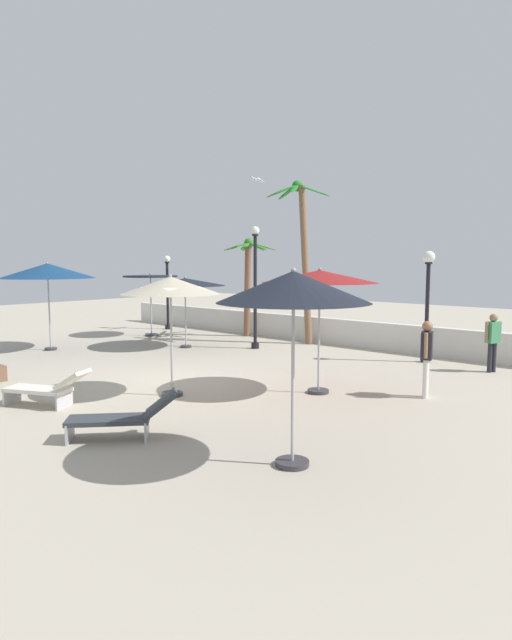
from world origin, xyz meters
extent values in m
plane|color=#B2A893|center=(0.00, 0.00, 0.00)|extent=(56.00, 56.00, 0.00)
cube|color=silver|center=(0.00, 8.27, 0.47)|extent=(25.20, 0.30, 0.95)
cylinder|color=#333338|center=(-7.45, 0.54, 0.04)|extent=(0.42, 0.42, 0.08)
cylinder|color=#A5A5AD|center=(-7.45, 0.54, 1.27)|extent=(0.05, 0.05, 2.54)
cone|color=navy|center=(-7.45, 0.54, 2.74)|extent=(3.16, 3.16, 0.51)
sphere|color=#99999E|center=(-7.45, 0.54, 3.00)|extent=(0.08, 0.08, 0.08)
cylinder|color=#333338|center=(0.67, -0.74, 0.04)|extent=(0.48, 0.48, 0.08)
cylinder|color=#A5A5AD|center=(0.67, -0.74, 1.19)|extent=(0.05, 0.05, 2.38)
cone|color=#B7AD93|center=(0.67, -0.74, 2.53)|extent=(2.23, 2.23, 0.39)
sphere|color=#99999E|center=(0.67, -0.74, 2.74)|extent=(0.08, 0.08, 0.08)
cylinder|color=#333338|center=(5.34, -2.26, 0.04)|extent=(0.51, 0.51, 0.08)
cylinder|color=#A5A5AD|center=(5.34, -2.26, 1.26)|extent=(0.05, 0.05, 2.52)
cone|color=black|center=(5.34, -2.26, 2.70)|extent=(2.28, 2.28, 0.47)
sphere|color=#99999E|center=(5.34, -2.26, 2.94)|extent=(0.08, 0.08, 0.08)
cylinder|color=#333338|center=(-4.36, 4.02, 0.04)|extent=(0.39, 0.39, 0.08)
cylinder|color=#A5A5AD|center=(-4.36, 4.02, 1.13)|extent=(0.05, 0.05, 2.26)
cone|color=black|center=(-4.36, 4.02, 2.34)|extent=(2.87, 2.87, 0.26)
sphere|color=#99999E|center=(-4.36, 4.02, 2.50)|extent=(0.08, 0.08, 0.08)
cylinder|color=#333338|center=(3.02, 1.71, 0.04)|extent=(0.50, 0.50, 0.08)
cylinder|color=#A5A5AD|center=(3.02, 1.71, 1.31)|extent=(0.05, 0.05, 2.63)
cone|color=maroon|center=(3.02, 1.71, 2.72)|extent=(2.67, 2.67, 0.29)
sphere|color=#99999E|center=(3.02, 1.71, 2.89)|extent=(0.08, 0.08, 0.08)
cylinder|color=#333338|center=(-7.73, 5.08, 0.04)|extent=(0.54, 0.54, 0.08)
cylinder|color=#A5A5AD|center=(-7.73, 5.08, 1.24)|extent=(0.05, 0.05, 2.47)
cylinder|color=black|center=(-7.73, 5.08, 2.45)|extent=(2.21, 2.21, 0.06)
sphere|color=#99999E|center=(-7.73, 5.08, 2.56)|extent=(0.08, 0.08, 0.08)
cylinder|color=brown|center=(-1.79, 7.63, 2.91)|extent=(0.65, 0.25, 5.83)
sphere|color=#217425|center=(-2.19, 7.63, 5.82)|extent=(0.40, 0.40, 0.40)
ellipsoid|color=#217425|center=(-1.57, 7.54, 5.65)|extent=(1.21, 0.38, 0.47)
ellipsoid|color=#217425|center=(-1.72, 8.04, 5.65)|extent=(1.03, 0.94, 0.47)
ellipsoid|color=#217425|center=(-2.43, 8.20, 5.65)|extent=(0.66, 1.17, 0.47)
ellipsoid|color=#217425|center=(-2.78, 7.80, 5.65)|extent=(1.20, 0.52, 0.47)
ellipsoid|color=#217425|center=(-2.76, 7.39, 5.65)|extent=(1.17, 0.65, 0.47)
ellipsoid|color=#217425|center=(-2.26, 7.02, 5.65)|extent=(0.33, 1.21, 0.47)
ellipsoid|color=#217425|center=(-1.90, 7.08, 5.65)|extent=(0.74, 1.15, 0.47)
cylinder|color=brown|center=(-4.71, 7.64, 1.90)|extent=(0.35, 0.25, 3.80)
sphere|color=#337826|center=(-4.61, 7.64, 3.79)|extent=(0.41, 0.41, 0.41)
ellipsoid|color=#337826|center=(-4.04, 7.55, 3.66)|extent=(1.14, 0.37, 0.37)
ellipsoid|color=#337826|center=(-4.22, 8.06, 3.66)|extent=(0.91, 0.96, 0.37)
ellipsoid|color=#337826|center=(-4.68, 8.21, 3.66)|extent=(0.34, 1.14, 0.37)
ellipsoid|color=#337826|center=(-5.09, 7.96, 3.66)|extent=(1.04, 0.79, 0.37)
ellipsoid|color=#337826|center=(-5.15, 7.43, 3.66)|extent=(1.12, 0.58, 0.37)
ellipsoid|color=#337826|center=(-4.66, 7.06, 3.66)|extent=(0.30, 1.14, 0.37)
ellipsoid|color=#337826|center=(-4.35, 7.13, 3.66)|extent=(0.69, 1.09, 0.37)
cylinder|color=black|center=(3.22, 7.06, 0.10)|extent=(0.28, 0.28, 0.20)
cylinder|color=black|center=(3.22, 7.06, 1.50)|extent=(0.12, 0.12, 3.01)
cylinder|color=black|center=(3.22, 7.06, 3.01)|extent=(0.22, 0.22, 0.06)
sphere|color=white|center=(3.22, 7.06, 3.19)|extent=(0.37, 0.37, 0.37)
cylinder|color=black|center=(-8.96, 6.94, 0.10)|extent=(0.28, 0.28, 0.20)
cylinder|color=black|center=(-8.96, 6.94, 1.50)|extent=(0.12, 0.12, 3.01)
cylinder|color=black|center=(-8.96, 6.94, 3.01)|extent=(0.22, 0.22, 0.06)
sphere|color=white|center=(-8.96, 6.94, 3.16)|extent=(0.30, 0.30, 0.30)
cylinder|color=black|center=(-2.39, 5.53, 0.10)|extent=(0.28, 0.28, 0.20)
cylinder|color=black|center=(-2.39, 5.53, 1.98)|extent=(0.12, 0.12, 3.97)
cylinder|color=black|center=(-2.39, 5.53, 3.97)|extent=(0.22, 0.22, 0.06)
sphere|color=white|center=(-2.39, 5.53, 4.12)|extent=(0.30, 0.30, 0.30)
cube|color=#B7B7BC|center=(1.80, -3.92, 0.17)|extent=(0.44, 0.40, 0.35)
cube|color=#B7B7BC|center=(2.67, -2.95, 0.17)|extent=(0.44, 0.40, 0.35)
cube|color=#33383D|center=(2.24, -3.43, 0.35)|extent=(1.34, 1.41, 0.08)
cube|color=#33383D|center=(2.84, -2.76, 0.61)|extent=(0.78, 0.79, 0.46)
cube|color=#B7B7BC|center=(-1.38, -3.49, 0.17)|extent=(0.28, 0.51, 0.35)
cube|color=#B7B7BC|center=(-0.21, -2.92, 0.17)|extent=(0.28, 0.51, 0.35)
cube|color=silver|center=(-0.79, -3.20, 0.35)|extent=(1.50, 1.11, 0.08)
cube|color=silver|center=(-0.01, -2.82, 0.63)|extent=(0.78, 0.76, 0.40)
cylinder|color=#26262D|center=(5.26, 6.93, 0.41)|extent=(0.12, 0.12, 0.82)
cylinder|color=#26262D|center=(5.20, 6.78, 0.41)|extent=(0.12, 0.12, 0.82)
cube|color=#3F8C59|center=(5.23, 6.86, 1.12)|extent=(0.37, 0.43, 0.58)
sphere|color=#936B4C|center=(5.23, 6.86, 1.52)|extent=(0.22, 0.22, 0.22)
cylinder|color=#936B4C|center=(5.33, 7.08, 1.15)|extent=(0.08, 0.08, 0.53)
cylinder|color=#936B4C|center=(5.13, 6.64, 1.15)|extent=(0.08, 0.08, 0.53)
cylinder|color=silver|center=(5.10, 2.89, 0.44)|extent=(0.12, 0.12, 0.88)
cylinder|color=silver|center=(5.04, 3.04, 0.44)|extent=(0.12, 0.12, 0.88)
cube|color=#26262D|center=(5.07, 2.97, 1.19)|extent=(0.34, 0.42, 0.62)
sphere|color=#936B4C|center=(5.07, 2.97, 1.62)|extent=(0.24, 0.24, 0.24)
cylinder|color=#936B4C|center=(5.15, 2.74, 1.22)|extent=(0.08, 0.08, 0.56)
cylinder|color=#936B4C|center=(4.99, 3.19, 1.22)|extent=(0.08, 0.08, 0.56)
ellipsoid|color=white|center=(-5.43, 9.02, 6.52)|extent=(0.34, 0.18, 0.12)
sphere|color=white|center=(-5.59, 8.98, 6.55)|extent=(0.10, 0.10, 0.10)
cube|color=silver|center=(-5.37, 8.75, 6.54)|extent=(0.24, 0.56, 0.09)
cube|color=silver|center=(-5.48, 9.29, 6.54)|extent=(0.24, 0.55, 0.17)
camera|label=1|loc=(10.15, -8.46, 3.07)|focal=30.22mm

